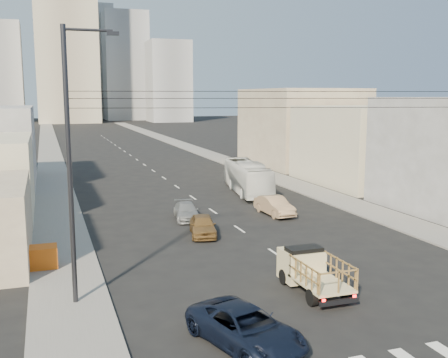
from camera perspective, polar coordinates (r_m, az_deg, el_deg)
ground at (r=24.41m, az=13.66°, el=-13.13°), size 420.00×420.00×0.00m
sidewalk_left at (r=89.39m, az=-18.43°, el=2.78°), size 3.50×180.00×0.12m
sidewalk_right at (r=92.60m, az=-3.72°, el=3.43°), size 3.50×180.00×0.12m
lane_dashes at (r=73.56m, az=-9.07°, el=1.83°), size 0.15×104.00×0.01m
flatbed_pickup at (r=25.25m, az=9.57°, el=-9.60°), size 1.95×4.41×1.90m
navy_pickup at (r=19.93m, az=2.37°, el=-15.87°), size 3.80×5.63×1.43m
city_bus at (r=49.47m, az=2.56°, el=0.18°), size 4.06×10.95×2.98m
sedan_brown at (r=34.58m, az=-2.33°, el=-5.06°), size 2.41×4.26×1.37m
sedan_tan at (r=40.62m, az=5.52°, el=-2.91°), size 1.80×4.46×1.44m
sedan_grey at (r=39.17m, az=-4.11°, el=-3.52°), size 2.24×4.32×1.20m
streetlamp_left at (r=23.11m, az=-16.25°, el=2.04°), size 2.36×0.25×12.00m
overhead_wires at (r=23.92m, az=12.52°, el=8.49°), size 23.01×5.02×0.72m
crate_stack at (r=29.56m, az=-19.42°, el=-8.03°), size 1.80×1.20×1.14m
bldg_right_mid at (r=56.99m, az=15.26°, el=3.59°), size 11.00×14.00×8.00m
bldg_right_far at (r=70.92m, az=8.35°, el=5.64°), size 12.00×16.00×10.00m
high_rise_tower at (r=190.27m, az=-16.88°, el=14.98°), size 20.00×20.00×60.00m
midrise_ne at (r=206.48m, az=-10.67°, el=11.93°), size 16.00×16.00×40.00m
midrise_back at (r=220.08m, az=-14.44°, el=12.13°), size 18.00×18.00×44.00m
midrise_east at (r=188.82m, az=-6.05°, el=10.49°), size 14.00×14.00×28.00m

